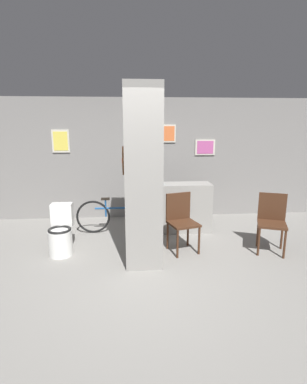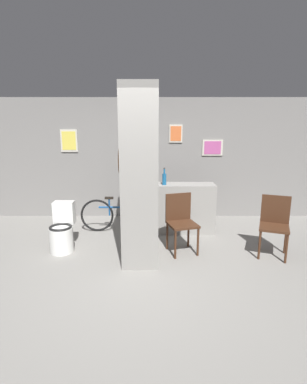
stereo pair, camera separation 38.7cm
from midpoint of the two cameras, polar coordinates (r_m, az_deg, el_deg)
name	(u,v)px [view 1 (the left image)]	position (r m, az deg, el deg)	size (l,w,h in m)	color
ground_plane	(143,271)	(4.44, -4.62, -14.77)	(14.00, 14.00, 0.00)	gray
wall_back	(137,159)	(6.61, -4.87, 6.29)	(8.00, 0.09, 2.60)	gray
pillar_center	(142,175)	(4.50, -4.62, 3.15)	(0.56, 1.00, 2.60)	gray
counter_shelf	(173,208)	(5.79, 1.81, -3.01)	(1.45, 0.44, 0.94)	gray
toilet	(61,234)	(5.13, -19.33, -7.55)	(0.38, 0.54, 0.79)	white
chair_near_pillar	(181,219)	(4.92, 3.06, -5.18)	(0.54, 0.54, 0.95)	#422616
chair_by_doorway	(272,219)	(5.18, 19.64, -4.98)	(0.56, 0.56, 0.95)	#422616
bicycle	(119,215)	(5.82, -8.52, -4.47)	(1.61, 0.42, 0.69)	black
bottle_tall	(161,178)	(5.58, -0.51, 2.61)	(0.08, 0.08, 0.32)	#19598C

